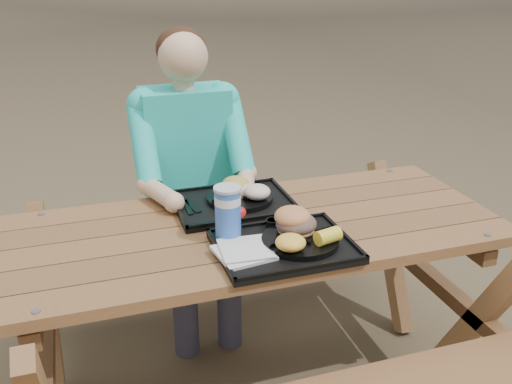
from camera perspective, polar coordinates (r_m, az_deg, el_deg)
name	(u,v)px	position (r m, az deg, el deg)	size (l,w,h in m)	color
picnic_table	(256,311)	(2.28, 0.00, -11.78)	(1.80, 1.49, 0.75)	#999999
tray_near	(284,247)	(1.92, 2.83, -5.54)	(0.45, 0.35, 0.02)	black
tray_far	(233,205)	(2.23, -2.28, -1.26)	(0.45, 0.35, 0.02)	black
plate_near	(300,240)	(1.92, 4.43, -4.83)	(0.26, 0.26, 0.02)	black
plate_far	(240,198)	(2.24, -1.62, -0.60)	(0.26, 0.26, 0.02)	black
napkin_stack	(243,252)	(1.85, -1.26, -5.98)	(0.17, 0.17, 0.02)	silver
soda_cup	(228,214)	(1.92, -2.82, -2.24)	(0.09, 0.09, 0.18)	#184EB4
condiment_bbq	(273,224)	(2.02, 1.71, -3.18)	(0.05, 0.05, 0.03)	black
condiment_mustard	(286,222)	(2.03, 3.00, -3.02)	(0.05, 0.05, 0.03)	gold
sandwich	(297,213)	(1.93, 4.08, -2.12)	(0.13, 0.13, 0.14)	#CD7E48
mac_cheese	(291,242)	(1.83, 3.48, -5.06)	(0.10, 0.10, 0.05)	yellow
corn_cob	(328,236)	(1.88, 7.20, -4.39)	(0.09, 0.09, 0.05)	yellow
cutlery_far	(192,206)	(2.20, -6.41, -1.36)	(0.02, 0.14, 0.01)	black
burger	(235,181)	(2.25, -2.07, 1.15)	(0.11, 0.11, 0.10)	gold
baked_beans	(231,200)	(2.15, -2.53, -0.78)	(0.08, 0.08, 0.04)	#4F160F
potato_salad	(257,192)	(2.20, 0.12, 0.01)	(0.10, 0.10, 0.06)	beige
diner	(189,194)	(2.65, -6.68, -0.22)	(0.48, 0.84, 1.28)	#1983B5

